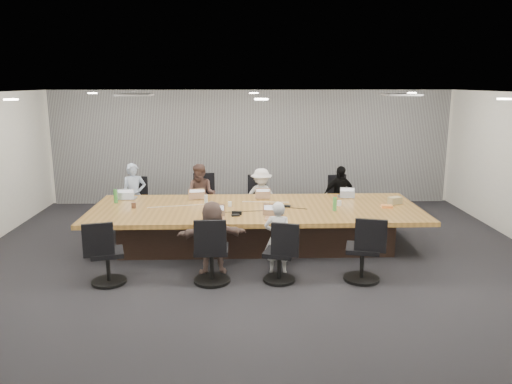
{
  "coord_description": "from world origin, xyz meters",
  "views": [
    {
      "loc": [
        -0.27,
        -8.36,
        2.99
      ],
      "look_at": [
        0.0,
        0.4,
        1.05
      ],
      "focal_mm": 35.0,
      "sensor_mm": 36.0,
      "label": 1
    }
  ],
  "objects_px": {
    "conference_table": "(256,225)",
    "canvas_bag": "(395,200)",
    "stapler": "(237,213)",
    "laptop_1": "(199,197)",
    "laptop_2": "(262,197)",
    "bottle_green_left": "(116,196)",
    "chair_6": "(279,258)",
    "chair_5": "(212,255)",
    "laptop_5": "(214,219)",
    "person_5": "(213,238)",
    "chair_7": "(362,254)",
    "laptop_0": "(128,198)",
    "chair_1": "(203,202)",
    "person_6": "(278,238)",
    "chair_0": "(138,205)",
    "person_3": "(339,196)",
    "person_2": "(261,197)",
    "chair_2": "(261,204)",
    "snack_packet": "(387,206)",
    "bottle_green_right": "(335,204)",
    "chair_4": "(108,258)",
    "laptop_3": "(345,196)",
    "bottle_clear": "(206,200)",
    "person_0": "(134,195)",
    "chair_3": "(336,203)",
    "person_1": "(201,195)",
    "laptop_6": "(275,218)",
    "mug_brown": "(134,205)"
  },
  "relations": [
    {
      "from": "conference_table",
      "to": "canvas_bag",
      "type": "xyz_separation_m",
      "value": [
        2.63,
        0.19,
        0.4
      ]
    },
    {
      "from": "conference_table",
      "to": "stapler",
      "type": "xyz_separation_m",
      "value": [
        -0.34,
        -0.51,
        0.37
      ]
    },
    {
      "from": "laptop_1",
      "to": "laptop_2",
      "type": "xyz_separation_m",
      "value": [
        1.26,
        0.0,
        0.0
      ]
    },
    {
      "from": "conference_table",
      "to": "bottle_green_left",
      "type": "relative_size",
      "value": 23.08
    },
    {
      "from": "chair_6",
      "to": "bottle_green_left",
      "type": "xyz_separation_m",
      "value": [
        -2.95,
        2.13,
        0.49
      ]
    },
    {
      "from": "chair_5",
      "to": "laptop_5",
      "type": "relative_size",
      "value": 2.57
    },
    {
      "from": "person_5",
      "to": "stapler",
      "type": "distance_m",
      "value": 0.94
    },
    {
      "from": "chair_7",
      "to": "conference_table",
      "type": "bearing_deg",
      "value": 147.23
    },
    {
      "from": "laptop_0",
      "to": "bottle_green_left",
      "type": "bearing_deg",
      "value": 65.25
    },
    {
      "from": "chair_1",
      "to": "chair_6",
      "type": "xyz_separation_m",
      "value": [
        1.41,
        -3.4,
        -0.05
      ]
    },
    {
      "from": "chair_1",
      "to": "person_6",
      "type": "height_order",
      "value": "person_6"
    },
    {
      "from": "chair_0",
      "to": "person_3",
      "type": "bearing_deg",
      "value": -179.42
    },
    {
      "from": "chair_5",
      "to": "laptop_5",
      "type": "xyz_separation_m",
      "value": [
        -0.0,
        0.9,
        0.31
      ]
    },
    {
      "from": "person_2",
      "to": "person_3",
      "type": "xyz_separation_m",
      "value": [
        1.65,
        0.0,
        0.02
      ]
    },
    {
      "from": "chair_1",
      "to": "chair_2",
      "type": "bearing_deg",
      "value": 174.68
    },
    {
      "from": "chair_2",
      "to": "snack_packet",
      "type": "bearing_deg",
      "value": 160.27
    },
    {
      "from": "chair_0",
      "to": "snack_packet",
      "type": "height_order",
      "value": "snack_packet"
    },
    {
      "from": "person_2",
      "to": "snack_packet",
      "type": "xyz_separation_m",
      "value": [
        2.24,
        -1.45,
        0.15
      ]
    },
    {
      "from": "person_2",
      "to": "bottle_green_right",
      "type": "bearing_deg",
      "value": -64.6
    },
    {
      "from": "bottle_green_left",
      "to": "bottle_green_right",
      "type": "height_order",
      "value": "bottle_green_left"
    },
    {
      "from": "chair_4",
      "to": "chair_7",
      "type": "relative_size",
      "value": 0.95
    },
    {
      "from": "chair_0",
      "to": "chair_2",
      "type": "xyz_separation_m",
      "value": [
        2.65,
        0.0,
        0.01
      ]
    },
    {
      "from": "laptop_3",
      "to": "stapler",
      "type": "height_order",
      "value": "stapler"
    },
    {
      "from": "chair_0",
      "to": "bottle_clear",
      "type": "relative_size",
      "value": 3.63
    },
    {
      "from": "chair_2",
      "to": "laptop_0",
      "type": "relative_size",
      "value": 2.4
    },
    {
      "from": "chair_0",
      "to": "chair_5",
      "type": "bearing_deg",
      "value": 122.8
    },
    {
      "from": "person_5",
      "to": "person_6",
      "type": "bearing_deg",
      "value": 172.04
    },
    {
      "from": "chair_6",
      "to": "laptop_3",
      "type": "xyz_separation_m",
      "value": [
        1.51,
        2.5,
        0.37
      ]
    },
    {
      "from": "person_0",
      "to": "snack_packet",
      "type": "distance_m",
      "value": 5.1
    },
    {
      "from": "person_6",
      "to": "snack_packet",
      "type": "distance_m",
      "value": 2.45
    },
    {
      "from": "laptop_3",
      "to": "snack_packet",
      "type": "xyz_separation_m",
      "value": [
        0.59,
        -0.9,
        0.01
      ]
    },
    {
      "from": "laptop_5",
      "to": "bottle_green_left",
      "type": "xyz_separation_m",
      "value": [
        -1.93,
        1.23,
        0.12
      ]
    },
    {
      "from": "chair_2",
      "to": "bottle_green_left",
      "type": "distance_m",
      "value": 3.12
    },
    {
      "from": "chair_3",
      "to": "person_1",
      "type": "xyz_separation_m",
      "value": [
        -2.91,
        -0.35,
        0.28
      ]
    },
    {
      "from": "bottle_green_left",
      "to": "snack_packet",
      "type": "distance_m",
      "value": 5.08
    },
    {
      "from": "chair_0",
      "to": "laptop_3",
      "type": "distance_m",
      "value": 4.42
    },
    {
      "from": "laptop_0",
      "to": "laptop_6",
      "type": "xyz_separation_m",
      "value": [
        2.8,
        -1.6,
        0.0
      ]
    },
    {
      "from": "laptop_0",
      "to": "person_3",
      "type": "xyz_separation_m",
      "value": [
        4.31,
        0.55,
        -0.11
      ]
    },
    {
      "from": "snack_packet",
      "to": "chair_6",
      "type": "bearing_deg",
      "value": -142.54
    },
    {
      "from": "chair_5",
      "to": "person_2",
      "type": "bearing_deg",
      "value": 73.79
    },
    {
      "from": "laptop_6",
      "to": "conference_table",
      "type": "bearing_deg",
      "value": 119.56
    },
    {
      "from": "laptop_0",
      "to": "laptop_6",
      "type": "bearing_deg",
      "value": 147.83
    },
    {
      "from": "conference_table",
      "to": "laptop_6",
      "type": "relative_size",
      "value": 17.18
    },
    {
      "from": "conference_table",
      "to": "laptop_1",
      "type": "relative_size",
      "value": 18.5
    },
    {
      "from": "person_0",
      "to": "person_2",
      "type": "xyz_separation_m",
      "value": [
        2.65,
        0.0,
        -0.06
      ]
    },
    {
      "from": "chair_6",
      "to": "person_0",
      "type": "relative_size",
      "value": 0.57
    },
    {
      "from": "person_0",
      "to": "person_3",
      "type": "bearing_deg",
      "value": -13.48
    },
    {
      "from": "chair_2",
      "to": "laptop_2",
      "type": "bearing_deg",
      "value": 108.99
    },
    {
      "from": "mug_brown",
      "to": "canvas_bag",
      "type": "relative_size",
      "value": 0.43
    },
    {
      "from": "mug_brown",
      "to": "laptop_3",
      "type": "bearing_deg",
      "value": 10.99
    }
  ]
}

